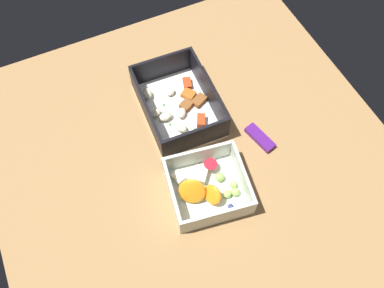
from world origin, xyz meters
The scene contains 4 objects.
table_surface centered at (0.00, 0.00, 1.00)cm, with size 80.00×80.00×2.00cm, color #9E7547.
pasta_container centered at (-11.56, 1.64, 4.20)cm, with size 20.94×15.49×6.92cm.
fruit_bowl centered at (8.01, -1.05, 4.03)cm, with size 15.68×16.42×5.71cm.
candy_bar centered at (2.25, 14.11, 2.60)cm, with size 7.00×2.40×1.20cm, color #51197A.
Camera 1 is at (32.79, -15.74, 73.43)cm, focal length 36.63 mm.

